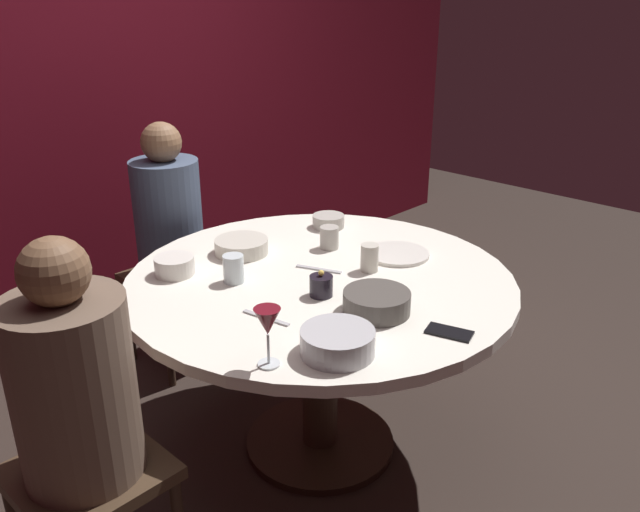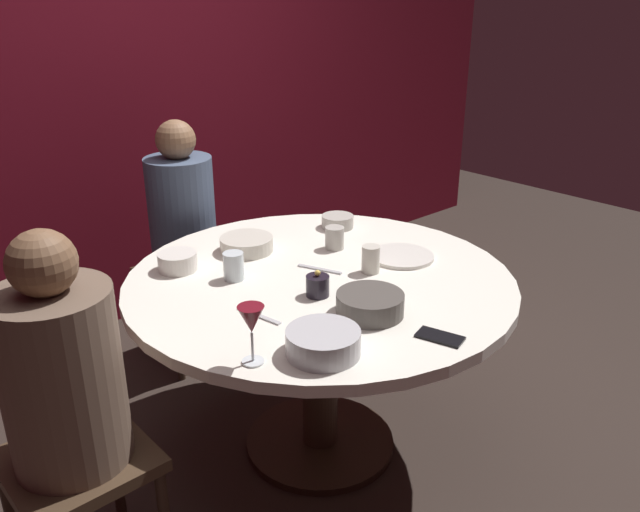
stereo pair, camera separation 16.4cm
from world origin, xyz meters
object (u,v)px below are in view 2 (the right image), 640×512
bowl_serving_large (323,342)px  bowl_rice_portion (247,244)px  bowl_small_white (178,261)px  cup_by_right_diner (371,259)px  dining_table (320,311)px  cup_near_candle (335,238)px  seated_diner_back (182,218)px  cup_by_left_diner (234,266)px  bowl_sauce_side (338,221)px  candle_holder (318,286)px  cell_phone (440,337)px  dinner_plate (402,256)px  seated_diner_left (63,382)px  wine_glass (251,322)px  bowl_salad_center (370,304)px

bowl_serving_large → bowl_rice_portion: bowl_serving_large is taller
bowl_small_white → cup_by_right_diner: bearing=-43.6°
dining_table → bowl_small_white: size_ratio=9.76×
cup_near_candle → cup_by_right_diner: 0.27m
seated_diner_back → cup_by_left_diner: bearing=-17.6°
bowl_sauce_side → seated_diner_back: bearing=122.8°
candle_holder → cell_phone: size_ratio=0.68×
candle_holder → bowl_rice_portion: bearing=83.1°
bowl_small_white → cup_by_right_diner: (0.52, -0.50, 0.02)m
dinner_plate → bowl_rice_portion: bowl_rice_portion is taller
seated_diner_back → cell_phone: 1.55m
seated_diner_left → cup_near_candle: size_ratio=12.86×
cup_by_left_diner → cell_phone: bearing=-74.5°
seated_diner_left → bowl_rice_portion: 0.98m
bowl_small_white → cup_near_candle: cup_near_candle is taller
seated_diner_back → cup_near_candle: bearing=15.7°
seated_diner_left → dinner_plate: 1.32m
bowl_rice_portion → seated_diner_back: bearing=84.8°
dining_table → seated_diner_left: 0.96m
wine_glass → cup_near_candle: wine_glass is taller
seated_diner_back → wine_glass: bearing=-22.6°
seated_diner_left → seated_diner_back: seated_diner_back is taller
candle_holder → cell_phone: candle_holder is taller
dinner_plate → cup_by_left_diner: 0.66m
dining_table → bowl_rice_portion: bowl_rice_portion is taller
seated_diner_left → wine_glass: 0.55m
seated_diner_back → bowl_salad_center: bearing=-3.5°
bowl_serving_large → cup_near_candle: 0.82m
seated_diner_left → cup_by_right_diner: size_ratio=11.35×
bowl_rice_portion → cup_by_right_diner: size_ratio=2.05×
cell_phone → bowl_small_white: size_ratio=0.96×
dinner_plate → bowl_small_white: (-0.71, 0.48, 0.03)m
bowl_serving_large → bowl_sauce_side: bearing=44.4°
bowl_salad_center → dinner_plate: bearing=29.6°
cup_by_right_diner → cup_near_candle: bearing=76.5°
wine_glass → bowl_rice_portion: wine_glass is taller
seated_diner_left → dining_table: bearing=0.0°
candle_holder → cup_by_left_diner: size_ratio=0.93×
cup_by_right_diner → candle_holder: bearing=-176.5°
bowl_sauce_side → cup_near_candle: 0.25m
wine_glass → dinner_plate: 0.93m
wine_glass → cup_near_candle: (0.76, 0.48, -0.08)m
seated_diner_back → seated_diner_left: bearing=-44.5°
bowl_salad_center → cup_by_right_diner: bearing=43.6°
bowl_sauce_side → cup_near_candle: size_ratio=1.54×
candle_holder → bowl_rice_portion: 0.50m
bowl_salad_center → cup_by_left_diner: 0.55m
cup_by_left_diner → seated_diner_left: bearing=-165.1°
bowl_salad_center → bowl_serving_large: bearing=-163.7°
bowl_salad_center → cup_by_right_diner: size_ratio=2.13×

